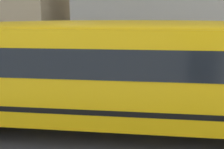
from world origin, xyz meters
TOP-DOWN VIEW (x-y plane):
  - ground_plane at (0.00, 0.00)m, footprint 400.00×400.00m
  - sidewalk_far at (0.00, 7.11)m, footprint 120.00×3.00m
  - lane_centreline at (0.00, 0.00)m, footprint 110.00×0.16m
  - school_bus at (0.87, -1.95)m, footprint 13.39×3.18m

SIDE VIEW (x-z plane):
  - ground_plane at x=0.00m, z-range 0.00..0.00m
  - lane_centreline at x=0.00m, z-range 0.00..0.01m
  - sidewalk_far at x=0.00m, z-range 0.00..0.01m
  - school_bus at x=0.87m, z-range 0.28..3.26m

